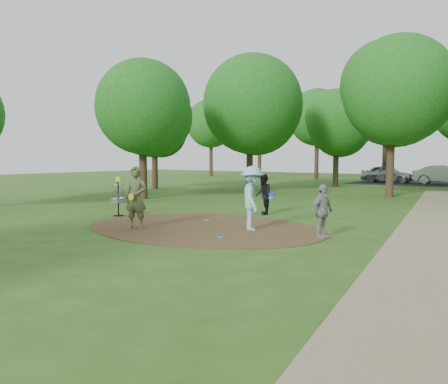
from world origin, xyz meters
The scene contains 15 objects.
ground centered at (0.00, 0.00, 0.00)m, with size 100.00×100.00×0.00m, color #2D5119.
dirt_clearing centered at (0.00, 0.00, 0.01)m, with size 8.40×8.40×0.02m, color #47301C.
footpath centered at (6.50, 2.00, 0.01)m, with size 2.00×40.00×0.01m, color #8C7A5B.
parking_lot centered at (2.00, 30.00, 0.00)m, with size 14.00×8.00×0.01m, color black.
player_observer_with_disc centered at (-1.58, -1.48, 1.02)m, with size 0.87×0.73×2.03m.
player_throwing_with_disc centered at (1.62, 0.47, 1.02)m, with size 1.50×1.51×2.05m.
player_walking_with_disc centered at (-0.05, 4.00, 0.82)m, with size 0.95×1.01×1.65m.
player_waiting_with_disc centered at (3.98, 0.43, 0.78)m, with size 0.57×0.97×1.55m.
disc_ground_cyan centered at (-0.81, 1.27, 0.03)m, with size 0.22×0.22×0.02m, color #168AB4.
disc_ground_blue centered at (1.61, -1.23, 0.03)m, with size 0.22×0.22×0.02m, color #0D77E4.
disc_ground_red centered at (-0.93, 2.21, 0.03)m, with size 0.22×0.22×0.02m, color #B94012.
car_left centered at (-2.21, 30.30, 0.79)m, with size 1.87×4.66×1.59m, color #9B9CA3.
car_right centered at (2.64, 29.82, 0.82)m, with size 1.75×5.01×1.65m, color #B0B4B8.
disc_golf_basket centered at (-4.50, 0.30, 0.87)m, with size 0.63×0.63×1.54m.
tree_ring centered at (1.07, 8.44, 5.25)m, with size 36.54×45.57×8.96m.
Camera 1 is at (8.89, -11.23, 2.32)m, focal length 35.00 mm.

